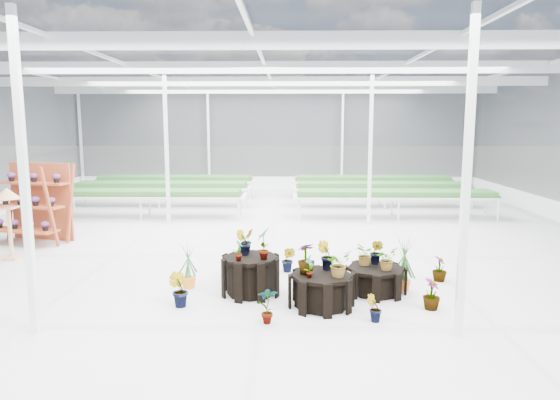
{
  "coord_description": "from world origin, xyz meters",
  "views": [
    {
      "loc": [
        0.61,
        -10.7,
        2.95
      ],
      "look_at": [
        0.42,
        0.18,
        1.3
      ],
      "focal_mm": 32.0,
      "sensor_mm": 36.0,
      "label": 1
    }
  ],
  "objects_px": {
    "plinth_low": "(376,280)",
    "bird_table": "(9,224)",
    "plinth_tall": "(251,275)",
    "plinth_mid": "(321,290)",
    "shelf_rack": "(30,204)"
  },
  "relations": [
    {
      "from": "plinth_tall",
      "to": "plinth_mid",
      "type": "height_order",
      "value": "plinth_tall"
    },
    {
      "from": "shelf_rack",
      "to": "bird_table",
      "type": "bearing_deg",
      "value": -64.56
    },
    {
      "from": "plinth_tall",
      "to": "shelf_rack",
      "type": "height_order",
      "value": "shelf_rack"
    },
    {
      "from": "plinth_mid",
      "to": "plinth_low",
      "type": "distance_m",
      "value": 1.22
    },
    {
      "from": "plinth_low",
      "to": "bird_table",
      "type": "height_order",
      "value": "bird_table"
    },
    {
      "from": "plinth_low",
      "to": "bird_table",
      "type": "distance_m",
      "value": 7.94
    },
    {
      "from": "plinth_mid",
      "to": "shelf_rack",
      "type": "bearing_deg",
      "value": 148.26
    },
    {
      "from": "plinth_tall",
      "to": "plinth_low",
      "type": "bearing_deg",
      "value": 2.6
    },
    {
      "from": "plinth_tall",
      "to": "plinth_mid",
      "type": "xyz_separation_m",
      "value": [
        1.2,
        -0.6,
        -0.06
      ]
    },
    {
      "from": "plinth_tall",
      "to": "shelf_rack",
      "type": "bearing_deg",
      "value": 147.25
    },
    {
      "from": "bird_table",
      "to": "shelf_rack",
      "type": "bearing_deg",
      "value": 101.26
    },
    {
      "from": "plinth_tall",
      "to": "plinth_low",
      "type": "distance_m",
      "value": 2.2
    },
    {
      "from": "plinth_low",
      "to": "shelf_rack",
      "type": "bearing_deg",
      "value": 155.6
    },
    {
      "from": "plinth_mid",
      "to": "plinth_low",
      "type": "xyz_separation_m",
      "value": [
        1.0,
        0.7,
        -0.04
      ]
    },
    {
      "from": "plinth_tall",
      "to": "plinth_low",
      "type": "relative_size",
      "value": 0.96
    }
  ]
}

